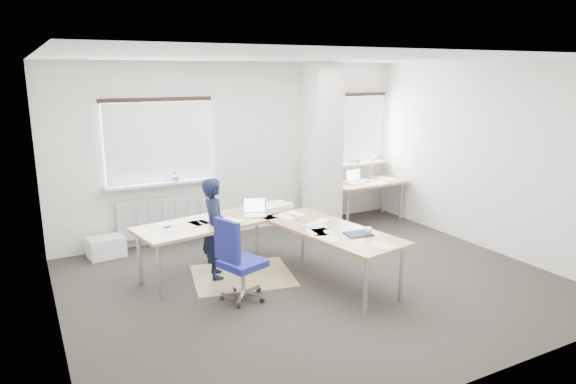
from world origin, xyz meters
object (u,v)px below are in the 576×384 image
desk_main (273,227)px  person (215,228)px  desk_side (367,184)px  task_chair (240,278)px

desk_main → person: (-0.66, 0.38, -0.03)m
desk_side → task_chair: 3.88m
desk_side → person: bearing=-162.6°
person → task_chair: bearing=-168.3°
desk_main → person: size_ratio=2.11×
desk_main → person: 0.76m
task_chair → person: person is taller
desk_main → person: bearing=140.0°
desk_side → person: size_ratio=1.07×
task_chair → person: size_ratio=0.77×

